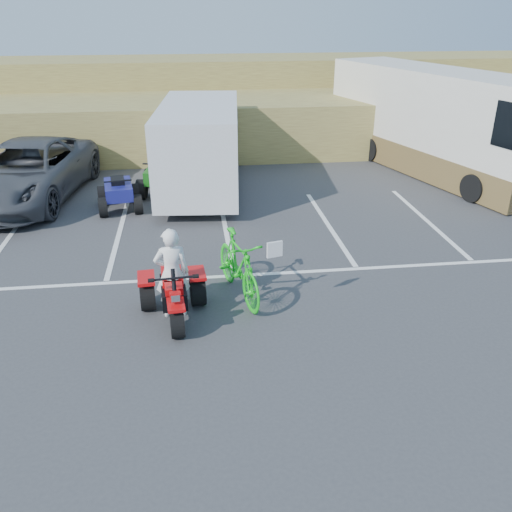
{
  "coord_description": "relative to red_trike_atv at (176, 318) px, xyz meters",
  "views": [
    {
      "loc": [
        -0.83,
        -7.88,
        5.31
      ],
      "look_at": [
        0.31,
        1.22,
        1.0
      ],
      "focal_mm": 38.0,
      "sensor_mm": 36.0,
      "label": 1
    }
  ],
  "objects": [
    {
      "name": "rv_motorhome",
      "position": [
        8.66,
        8.86,
        1.43
      ],
      "size": [
        4.95,
        9.42,
        3.29
      ],
      "rotation": [
        0.0,
        0.0,
        0.3
      ],
      "color": "silver",
      "rests_on": "ground"
    },
    {
      "name": "parking_stripes",
      "position": [
        2.11,
        3.25,
        0.0
      ],
      "size": [
        28.0,
        5.16,
        0.01
      ],
      "color": "white",
      "rests_on": "ground"
    },
    {
      "name": "rider",
      "position": [
        -0.01,
        0.15,
        0.87
      ],
      "size": [
        0.66,
        0.47,
        1.73
      ],
      "primitive_type": "imported",
      "rotation": [
        0.0,
        0.0,
        3.22
      ],
      "color": "white",
      "rests_on": "ground"
    },
    {
      "name": "grey_pickup",
      "position": [
        -4.32,
        7.31,
        0.83
      ],
      "size": [
        3.63,
        6.33,
        1.66
      ],
      "primitive_type": "imported",
      "rotation": [
        0.0,
        0.0,
        -0.15
      ],
      "color": "#414348",
      "rests_on": "ground"
    },
    {
      "name": "grass_embankment",
      "position": [
        1.24,
        14.66,
        1.42
      ],
      "size": [
        40.0,
        8.5,
        3.1
      ],
      "color": "olive",
      "rests_on": "ground"
    },
    {
      "name": "quad_atv_blue",
      "position": [
        -1.61,
        6.13,
        0.0
      ],
      "size": [
        1.38,
        1.71,
        1.02
      ],
      "primitive_type": null,
      "rotation": [
        0.0,
        0.0,
        0.15
      ],
      "color": "navy",
      "rests_on": "ground"
    },
    {
      "name": "quad_atv_green",
      "position": [
        -0.45,
        7.4,
        0.0
      ],
      "size": [
        1.53,
        1.9,
        1.12
      ],
      "primitive_type": null,
      "rotation": [
        0.0,
        0.0,
        -0.16
      ],
      "color": "#145713",
      "rests_on": "ground"
    },
    {
      "name": "green_dirt_bike",
      "position": [
        1.25,
        0.7,
        0.66
      ],
      "size": [
        1.15,
        2.27,
        1.31
      ],
      "primitive_type": "imported",
      "rotation": [
        0.0,
        0.0,
        0.25
      ],
      "color": "#14BF19",
      "rests_on": "ground"
    },
    {
      "name": "red_trike_atv",
      "position": [
        0.0,
        0.0,
        0.0
      ],
      "size": [
        1.39,
        1.78,
        1.09
      ],
      "primitive_type": null,
      "rotation": [
        0.0,
        0.0,
        0.08
      ],
      "color": "red",
      "rests_on": "ground"
    },
    {
      "name": "cargo_trailer",
      "position": [
        0.74,
        7.39,
        1.42
      ],
      "size": [
        2.73,
        5.78,
        2.62
      ],
      "rotation": [
        0.0,
        0.0,
        -0.09
      ],
      "color": "silver",
      "rests_on": "ground"
    },
    {
      "name": "ground",
      "position": [
        1.24,
        -0.82,
        0.0
      ],
      "size": [
        100.0,
        100.0,
        0.0
      ],
      "primitive_type": "plane",
      "color": "#39393C",
      "rests_on": "ground"
    }
  ]
}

